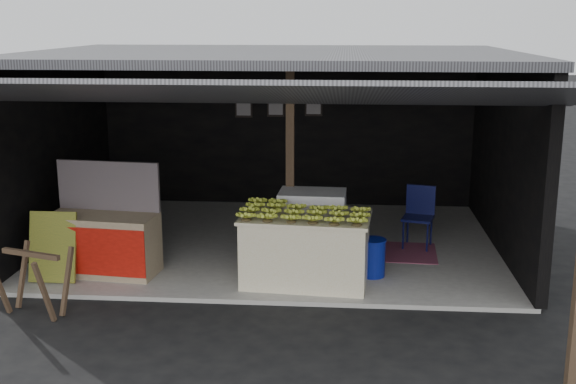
# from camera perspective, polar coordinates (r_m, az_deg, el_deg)

# --- Properties ---
(ground) EXTENTS (80.00, 80.00, 0.00)m
(ground) POSITION_cam_1_polar(r_m,az_deg,el_deg) (9.13, -2.67, -8.90)
(ground) COLOR black
(ground) RESTS_ON ground
(concrete_slab) EXTENTS (7.00, 5.00, 0.06)m
(concrete_slab) POSITION_cam_1_polar(r_m,az_deg,el_deg) (11.46, -1.10, -4.03)
(concrete_slab) COLOR gray
(concrete_slab) RESTS_ON ground
(shophouse) EXTENTS (7.40, 7.29, 3.02)m
(shophouse) POSITION_cam_1_polar(r_m,az_deg,el_deg) (11.33, -0.98, 6.50)
(shophouse) COLOR black
(shophouse) RESTS_ON ground
(banana_table) EXTENTS (1.76, 1.17, 0.93)m
(banana_table) POSITION_cam_1_polar(r_m,az_deg,el_deg) (9.56, 1.41, -4.50)
(banana_table) COLOR silver
(banana_table) RESTS_ON concrete_slab
(banana_pile) EXTENTS (1.62, 1.06, 0.18)m
(banana_pile) POSITION_cam_1_polar(r_m,az_deg,el_deg) (9.40, 1.43, -1.30)
(banana_pile) COLOR gold
(banana_pile) RESTS_ON banana_table
(white_crate) EXTENTS (0.96, 0.68, 1.04)m
(white_crate) POSITION_cam_1_polar(r_m,az_deg,el_deg) (10.35, 1.92, -2.76)
(white_crate) COLOR white
(white_crate) RESTS_ON concrete_slab
(neighbor_stall) EXTENTS (1.54, 0.82, 1.52)m
(neighbor_stall) POSITION_cam_1_polar(r_m,az_deg,el_deg) (10.22, -14.40, -3.76)
(neighbor_stall) COLOR #998466
(neighbor_stall) RESTS_ON concrete_slab
(green_signboard) EXTENTS (0.63, 0.27, 0.93)m
(green_signboard) POSITION_cam_1_polar(r_m,az_deg,el_deg) (10.10, -18.10, -4.15)
(green_signboard) COLOR black
(green_signboard) RESTS_ON concrete_slab
(sawhorse) EXTENTS (0.89, 0.89, 0.81)m
(sawhorse) POSITION_cam_1_polar(r_m,az_deg,el_deg) (9.15, -19.54, -6.23)
(sawhorse) COLOR #4A3525
(sawhorse) RESTS_ON ground
(water_barrel) EXTENTS (0.34, 0.34, 0.49)m
(water_barrel) POSITION_cam_1_polar(r_m,az_deg,el_deg) (9.92, 6.72, -5.25)
(water_barrel) COLOR navy
(water_barrel) RESTS_ON concrete_slab
(plastic_chair) EXTENTS (0.55, 0.55, 0.94)m
(plastic_chair) POSITION_cam_1_polar(r_m,az_deg,el_deg) (11.24, 10.33, -1.49)
(plastic_chair) COLOR #0A0D38
(plastic_chair) RESTS_ON concrete_slab
(magenta_rug) EXTENTS (1.55, 1.08, 0.01)m
(magenta_rug) POSITION_cam_1_polar(r_m,az_deg,el_deg) (11.02, 7.74, -4.68)
(magenta_rug) COLOR #7F1C4B
(magenta_rug) RESTS_ON concrete_slab
(picture_frames) EXTENTS (1.62, 0.04, 0.46)m
(picture_frames) POSITION_cam_1_polar(r_m,az_deg,el_deg) (13.42, -0.83, 6.86)
(picture_frames) COLOR black
(picture_frames) RESTS_ON shophouse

